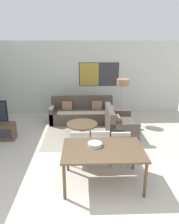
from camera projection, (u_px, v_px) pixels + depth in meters
ground_plane at (89, 222)px, 3.52m from camera, size 24.00×24.00×0.00m
wall_back at (85, 78)px, 8.51m from camera, size 7.72×0.09×2.80m
area_rug at (82, 135)px, 6.78m from camera, size 2.30×2.13×0.01m
sofa_main at (82, 114)px, 7.89m from camera, size 2.24×0.85×0.87m
sofa_side at (118, 126)px, 6.73m from camera, size 0.85×1.37×0.87m
coffee_table at (82, 126)px, 6.69m from camera, size 0.95×0.95×0.38m
dining_table at (103, 152)px, 4.30m from camera, size 1.60×1.06×0.77m
dining_chair_left at (80, 144)px, 5.08m from camera, size 0.46×0.46×0.86m
dining_chair_centre at (100, 144)px, 5.11m from camera, size 0.46×0.46×0.86m
dining_chair_right at (119, 145)px, 5.06m from camera, size 0.46×0.46×0.86m
fruit_bowl at (95, 144)px, 4.39m from camera, size 0.29×0.29×0.07m
floor_lamp at (123, 85)px, 7.47m from camera, size 0.43×0.43×1.55m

